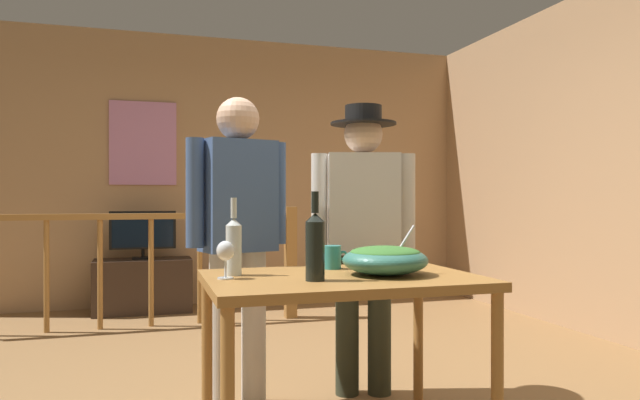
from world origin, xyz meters
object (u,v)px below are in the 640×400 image
(wine_glass, at_px, (225,252))
(mug_teal, at_px, (332,257))
(flat_screen_tv, at_px, (143,231))
(salad_bowl, at_px, (385,259))
(tv_console, at_px, (143,286))
(serving_table, at_px, (342,295))
(wine_bottle_dark, at_px, (315,245))
(person_standing_right, at_px, (363,224))
(wine_bottle_clear, at_px, (234,245))
(framed_picture, at_px, (143,143))
(person_standing_left, at_px, (238,225))
(stair_railing, at_px, (177,253))

(wine_glass, height_order, mug_teal, wine_glass)
(flat_screen_tv, relative_size, salad_bowl, 1.62)
(tv_console, height_order, serving_table, serving_table)
(wine_bottle_dark, xyz_separation_m, person_standing_right, (0.50, 0.77, 0.05))
(wine_bottle_clear, bearing_deg, framed_picture, 96.17)
(wine_glass, relative_size, wine_bottle_clear, 0.47)
(salad_bowl, distance_m, person_standing_left, 0.88)
(flat_screen_tv, distance_m, person_standing_right, 2.99)
(wine_bottle_clear, bearing_deg, mug_teal, 11.19)
(flat_screen_tv, height_order, wine_bottle_dark, wine_bottle_dark)
(framed_picture, height_order, salad_bowl, framed_picture)
(serving_table, xyz_separation_m, mug_teal, (0.03, 0.23, 0.14))
(wine_bottle_clear, distance_m, person_standing_right, 0.95)
(wine_bottle_dark, distance_m, person_standing_right, 0.92)
(wine_bottle_dark, xyz_separation_m, mug_teal, (0.19, 0.35, -0.09))
(wine_bottle_dark, bearing_deg, stair_railing, 97.80)
(tv_console, height_order, salad_bowl, salad_bowl)
(flat_screen_tv, xyz_separation_m, wine_bottle_clear, (0.39, -3.25, 0.11))
(flat_screen_tv, xyz_separation_m, serving_table, (0.83, -3.39, -0.10))
(serving_table, height_order, person_standing_left, person_standing_left)
(stair_railing, distance_m, wine_bottle_dark, 2.93)
(mug_teal, relative_size, person_standing_right, 0.08)
(framed_picture, height_order, serving_table, framed_picture)
(flat_screen_tv, height_order, wine_bottle_clear, wine_bottle_clear)
(tv_console, distance_m, wine_glass, 3.45)
(wine_bottle_clear, relative_size, person_standing_left, 0.21)
(person_standing_left, bearing_deg, wine_glass, 61.25)
(framed_picture, distance_m, mug_teal, 3.68)
(serving_table, distance_m, person_standing_right, 0.79)
(flat_screen_tv, relative_size, wine_bottle_clear, 1.81)
(salad_bowl, height_order, wine_bottle_clear, wine_bottle_clear)
(serving_table, bearing_deg, person_standing_left, 118.32)
(salad_bowl, bearing_deg, wine_glass, 174.09)
(flat_screen_tv, xyz_separation_m, person_standing_left, (0.48, -2.74, 0.17))
(wine_glass, xyz_separation_m, person_standing_right, (0.84, 0.61, 0.08))
(salad_bowl, bearing_deg, stair_railing, 104.77)
(stair_railing, distance_m, flat_screen_tv, 0.70)
(salad_bowl, distance_m, wine_bottle_clear, 0.66)
(person_standing_right, bearing_deg, wine_bottle_clear, 48.05)
(framed_picture, distance_m, person_standing_left, 3.18)
(stair_railing, distance_m, person_standing_left, 2.16)
(tv_console, distance_m, serving_table, 3.55)
(stair_railing, distance_m, wine_bottle_clear, 2.65)
(person_standing_left, bearing_deg, wine_bottle_clear, 63.92)
(serving_table, height_order, wine_bottle_clear, wine_bottle_clear)
(wine_bottle_clear, bearing_deg, serving_table, -17.26)
(wine_glass, distance_m, wine_bottle_clear, 0.11)
(serving_table, bearing_deg, wine_glass, 175.57)
(wine_glass, bearing_deg, mug_teal, 20.26)
(salad_bowl, relative_size, wine_bottle_dark, 1.03)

